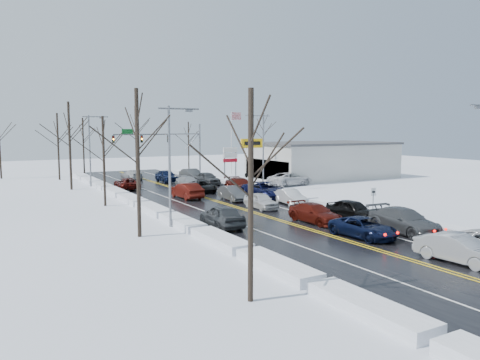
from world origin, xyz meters
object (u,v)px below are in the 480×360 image
tires_plus_sign (252,146)px  oncoming_car_0 (186,198)px  flagpole (232,137)px  traffic_signal_mast (168,141)px  dealership_building (322,160)px

tires_plus_sign → oncoming_car_0: (-12.37, -7.27, -4.99)m
tires_plus_sign → flagpole: size_ratio=0.60×
traffic_signal_mast → oncoming_car_0: bearing=-105.4°
traffic_signal_mast → flagpole: bearing=9.7°
flagpole → dealership_building: flagpole is taller
flagpole → oncoming_car_0: flagpole is taller
tires_plus_sign → dealership_building: tires_plus_sign is taller
traffic_signal_mast → oncoming_car_0: traffic_signal_mast is taller
oncoming_car_0 → dealership_building: bearing=-164.6°
traffic_signal_mast → tires_plus_sign: bearing=-59.5°
dealership_building → traffic_signal_mast: bearing=154.1°
tires_plus_sign → dealership_building: (13.48, 2.01, -2.34)m
tires_plus_sign → flagpole: (4.67, 14.01, 0.93)m
traffic_signal_mast → tires_plus_sign: size_ratio=2.21×
tires_plus_sign → dealership_building: bearing=8.5°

